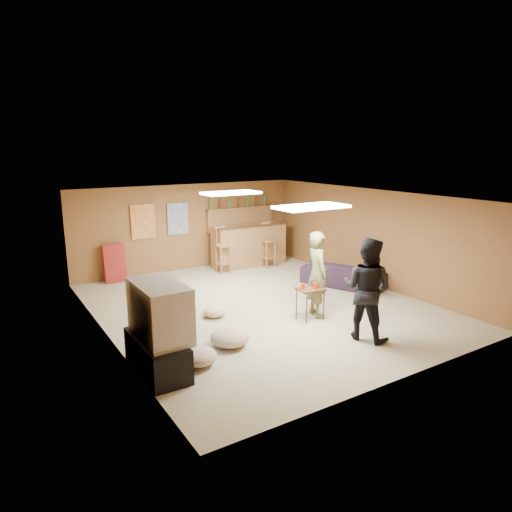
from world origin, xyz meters
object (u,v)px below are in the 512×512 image
tv_body (160,311)px  person_olive (317,274)px  person_black (367,289)px  sofa (343,274)px  tray_table (310,304)px  bar_counter (249,245)px

tv_body → person_olive: bearing=9.4°
person_black → sofa: person_black is taller
tv_body → tray_table: 3.11m
person_olive → sofa: person_olive is taller
tv_body → sofa: bearing=18.6°
sofa → tray_table: tray_table is taller
person_olive → sofa: bearing=-42.7°
tv_body → person_black: bearing=-12.4°
person_olive → bar_counter: bearing=1.2°
tv_body → person_olive: (3.27, 0.54, -0.09)m
bar_counter → tray_table: bar_counter is taller
person_black → tray_table: bearing=-10.3°
bar_counter → person_olive: bearing=-102.7°
bar_counter → person_olive: 4.02m
person_black → tray_table: person_black is taller
person_olive → tray_table: 0.58m
person_olive → tray_table: person_olive is taller
bar_counter → sofa: bar_counter is taller
person_black → tray_table: (-0.25, 1.14, -0.55)m
tv_body → bar_counter: 6.09m
person_olive → tray_table: bearing=129.6°
sofa → person_olive: bearing=100.7°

